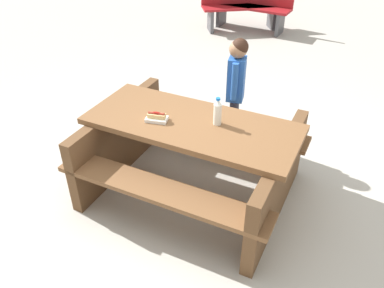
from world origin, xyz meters
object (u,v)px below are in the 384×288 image
picnic_table (192,152)px  child_in_coat (236,80)px  park_bench_near (252,5)px  soda_bottle (218,112)px  park_bench_mid (241,5)px  hotdog_tray (157,117)px

picnic_table → child_in_coat: 0.98m
picnic_table → park_bench_near: bearing=-69.8°
soda_bottle → child_in_coat: (0.27, -0.84, -0.11)m
park_bench_mid → picnic_table: bearing=112.5°
park_bench_mid → child_in_coat: bearing=116.6°
picnic_table → soda_bottle: size_ratio=8.19×
soda_bottle → park_bench_near: size_ratio=0.16×
park_bench_near → hotdog_tray: bearing=106.8°
park_bench_near → park_bench_mid: size_ratio=1.11×
child_in_coat → park_bench_mid: (1.79, -3.58, -0.31)m
park_bench_near → child_in_coat: bearing=113.7°
hotdog_tray → park_bench_near: size_ratio=0.14×
picnic_table → park_bench_mid: (1.87, -4.51, 0.00)m
park_bench_near → picnic_table: bearing=110.2°
park_bench_near → park_bench_mid: bearing=30.8°
child_in_coat → park_bench_near: size_ratio=0.77×
picnic_table → hotdog_tray: bearing=30.2°
hotdog_tray → child_in_coat: 1.09m
hotdog_tray → park_bench_mid: size_ratio=0.15×
hotdog_tray → park_bench_mid: 4.94m
picnic_table → soda_bottle: (-0.19, -0.09, 0.42)m
hotdog_tray → picnic_table: bearing=-149.8°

